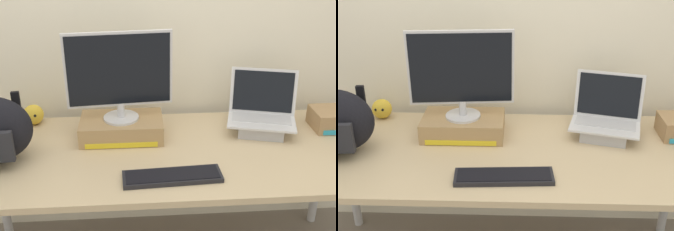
% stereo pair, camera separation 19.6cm
% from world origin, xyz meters
% --- Properties ---
extents(back_wall, '(7.00, 0.10, 2.60)m').
position_xyz_m(back_wall, '(0.00, 0.51, 1.30)').
color(back_wall, silver).
rests_on(back_wall, ground).
extents(desk, '(1.97, 0.81, 0.74)m').
position_xyz_m(desk, '(0.00, 0.00, 0.67)').
color(desk, tan).
rests_on(desk, ground).
extents(toner_box_yellow, '(0.40, 0.25, 0.10)m').
position_xyz_m(toner_box_yellow, '(-0.22, 0.16, 0.78)').
color(toner_box_yellow, '#A88456').
rests_on(toner_box_yellow, desk).
extents(desktop_monitor, '(0.50, 0.17, 0.43)m').
position_xyz_m(desktop_monitor, '(-0.22, 0.15, 1.06)').
color(desktop_monitor, silver).
rests_on(desktop_monitor, toner_box_yellow).
extents(open_laptop, '(0.38, 0.31, 0.30)m').
position_xyz_m(open_laptop, '(0.49, 0.17, 0.80)').
color(open_laptop, '#ADADB2').
rests_on(open_laptop, desk).
extents(external_keyboard, '(0.42, 0.15, 0.02)m').
position_xyz_m(external_keyboard, '(0.00, -0.24, 0.75)').
color(external_keyboard, black).
rests_on(external_keyboard, desk).
extents(plush_toy, '(0.11, 0.11, 0.11)m').
position_xyz_m(plush_toy, '(-0.68, 0.34, 0.79)').
color(plush_toy, gold).
rests_on(plush_toy, desk).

